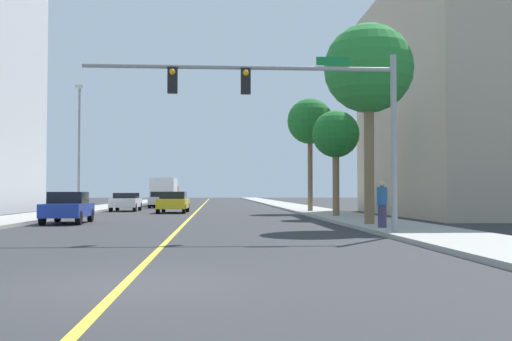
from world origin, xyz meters
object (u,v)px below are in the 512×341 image
at_px(street_lamp, 79,142).
at_px(palm_mid, 336,136).
at_px(car_silver, 161,199).
at_px(car_blue, 68,207).
at_px(pedestrian, 382,204).
at_px(palm_near, 368,70).
at_px(palm_far, 310,122).
at_px(delivery_truck, 165,191).
at_px(car_yellow, 173,202).
at_px(car_white, 126,201).
at_px(traffic_signal_mast, 296,101).

height_order(street_lamp, palm_mid, street_lamp).
xyz_separation_m(car_silver, car_blue, (-1.86, -26.85, -0.02)).
bearing_deg(pedestrian, palm_near, -45.53).
distance_m(palm_far, delivery_truck, 25.68).
bearing_deg(car_yellow, car_white, 136.78).
distance_m(palm_near, delivery_truck, 41.33).
xyz_separation_m(street_lamp, palm_near, (15.21, -15.14, 1.82)).
xyz_separation_m(traffic_signal_mast, palm_near, (3.68, 4.92, 2.07)).
bearing_deg(car_silver, car_yellow, -78.79).
relative_size(traffic_signal_mast, car_white, 2.66).
distance_m(palm_mid, car_blue, 14.75).
xyz_separation_m(car_blue, pedestrian, (13.06, -6.62, 0.27)).
relative_size(car_white, car_silver, 0.95).
bearing_deg(street_lamp, palm_far, 7.22).
relative_size(delivery_truck, pedestrian, 4.72).
xyz_separation_m(car_silver, delivery_truck, (-0.37, 8.32, 0.78)).
height_order(palm_near, pedestrian, palm_near).
distance_m(palm_mid, car_white, 19.26).
distance_m(street_lamp, delivery_truck, 24.63).
bearing_deg(palm_near, delivery_truck, 106.60).
xyz_separation_m(car_white, car_silver, (1.79, 9.24, 0.03)).
bearing_deg(car_white, delivery_truck, -93.88).
bearing_deg(palm_far, car_white, 160.82).
bearing_deg(palm_near, street_lamp, 135.13).
bearing_deg(palm_mid, car_blue, -162.00).
distance_m(car_silver, car_blue, 26.91).
height_order(car_white, car_blue, car_blue).
relative_size(traffic_signal_mast, car_yellow, 2.27).
height_order(street_lamp, delivery_truck, street_lamp).
bearing_deg(car_blue, palm_near, 160.94).
height_order(car_white, delivery_truck, delivery_truck).
xyz_separation_m(car_blue, delivery_truck, (1.49, 35.17, 0.80)).
xyz_separation_m(street_lamp, car_blue, (2.00, -11.00, -3.97)).
bearing_deg(car_silver, pedestrian, -69.23).
height_order(palm_mid, car_yellow, palm_mid).
relative_size(traffic_signal_mast, delivery_truck, 1.26).
distance_m(street_lamp, palm_mid, 16.88).
distance_m(palm_mid, car_silver, 25.59).
height_order(palm_far, car_white, palm_far).
height_order(delivery_truck, pedestrian, delivery_truck).
relative_size(street_lamp, palm_far, 1.05).
bearing_deg(car_silver, palm_mid, -60.24).
distance_m(palm_near, car_white, 26.07).
bearing_deg(pedestrian, palm_mid, -44.44).
xyz_separation_m(palm_far, car_silver, (-11.58, 13.90, -5.57)).
distance_m(traffic_signal_mast, delivery_truck, 45.06).
relative_size(palm_mid, car_white, 1.52).
bearing_deg(delivery_truck, car_white, -94.71).
height_order(palm_mid, palm_far, palm_far).
bearing_deg(car_silver, car_blue, -91.70).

